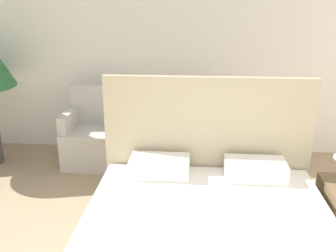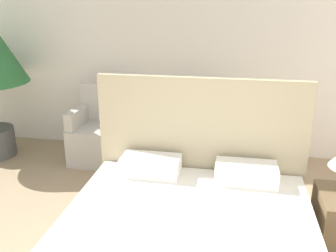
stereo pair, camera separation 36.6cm
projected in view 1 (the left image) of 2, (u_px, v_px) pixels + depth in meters
The scene contains 4 objects.
wall_back at pixel (180, 36), 4.50m from camera, with size 10.00×0.06×2.90m.
armchair_near_window_left at pixel (94, 140), 4.42m from camera, with size 0.66×0.57×0.91m.
armchair_near_window_right at pixel (186, 143), 4.34m from camera, with size 0.68×0.60×0.91m.
side_table at pixel (140, 148), 4.40m from camera, with size 0.35×0.35×0.43m.
Camera 1 is at (0.20, -0.62, 1.90)m, focal length 40.00 mm.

